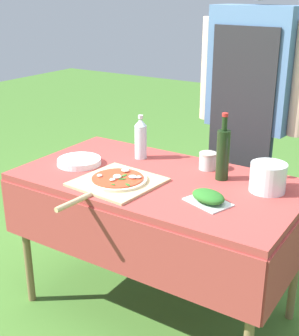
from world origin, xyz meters
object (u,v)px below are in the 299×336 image
pizza_on_peel (116,181)px  herb_container (208,197)px  mixing_tub (268,177)px  sauce_jar (208,162)px  prep_table (158,194)px  water_bottle (141,138)px  oil_bottle (223,153)px  plate_stack (79,161)px  person_cook (251,100)px

pizza_on_peel → herb_container: bearing=10.6°
mixing_tub → sauce_jar: 0.36m
prep_table → mixing_tub: (0.49, 0.13, 0.15)m
pizza_on_peel → water_bottle: bearing=111.2°
oil_bottle → sauce_jar: 0.17m
pizza_on_peel → oil_bottle: oil_bottle is taller
herb_container → sauce_jar: 0.40m
water_bottle → plate_stack: (-0.21, -0.25, -0.10)m
herb_container → person_cook: bearing=100.5°
oil_bottle → mixing_tub: bearing=-4.6°
sauce_jar → person_cook: bearing=85.7°
water_bottle → herb_container: water_bottle is taller
prep_table → sauce_jar: sauce_jar is taller
oil_bottle → plate_stack: 0.74m
herb_container → prep_table: bearing=159.1°
oil_bottle → herb_container: bearing=-76.6°
water_bottle → sauce_jar: size_ratio=2.68×
prep_table → mixing_tub: size_ratio=8.52×
prep_table → sauce_jar: size_ratio=15.61×
oil_bottle → sauce_jar: size_ratio=3.66×
person_cook → water_bottle: bearing=57.2°
prep_table → oil_bottle: size_ratio=4.26×
person_cook → sauce_jar: bearing=92.6°
person_cook → prep_table: bearing=82.2°
pizza_on_peel → water_bottle: water_bottle is taller
person_cook → oil_bottle: size_ratio=5.42×
prep_table → water_bottle: bearing=140.0°
prep_table → oil_bottle: oil_bottle is taller
sauce_jar → herb_container: bearing=-63.3°
water_bottle → prep_table: bearing=-40.0°
pizza_on_peel → mixing_tub: 0.69m
oil_bottle → water_bottle: oil_bottle is taller
pizza_on_peel → mixing_tub: (0.61, 0.30, 0.05)m
person_cook → herb_container: size_ratio=7.99×
oil_bottle → water_bottle: bearing=175.4°
plate_stack → prep_table: bearing=7.9°
plate_stack → person_cook: bearing=50.1°
sauce_jar → water_bottle: bearing=-173.0°
pizza_on_peel → herb_container: (0.45, 0.05, 0.01)m
pizza_on_peel → water_bottle: (-0.11, 0.36, 0.10)m
pizza_on_peel → water_bottle: 0.39m
herb_container → plate_stack: (-0.77, 0.06, -0.01)m
sauce_jar → plate_stack: bearing=-153.1°
prep_table → oil_bottle: bearing=30.1°
prep_table → person_cook: size_ratio=0.79×
oil_bottle → mixing_tub: 0.24m
person_cook → water_bottle: 0.66m
water_bottle → sauce_jar: 0.38m
plate_stack → sauce_jar: (0.59, 0.30, 0.02)m
pizza_on_peel → mixing_tub: size_ratio=3.53×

